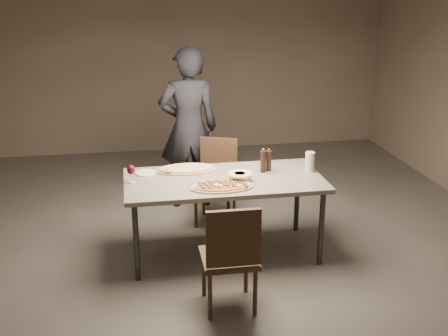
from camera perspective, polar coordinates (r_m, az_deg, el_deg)
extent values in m
plane|color=#59534C|center=(5.40, 0.00, -8.57)|extent=(7.00, 7.00, 0.00)
plane|color=gray|center=(8.34, -4.23, 11.25)|extent=(6.00, 0.00, 6.00)
cube|color=gray|center=(5.11, 0.00, -1.27)|extent=(1.80, 0.90, 0.04)
cylinder|color=#333335|center=(4.85, -8.90, -7.48)|extent=(0.05, 0.05, 0.71)
cylinder|color=#333335|center=(5.12, 9.86, -6.06)|extent=(0.05, 0.05, 0.71)
cylinder|color=#333335|center=(5.52, -9.10, -4.12)|extent=(0.05, 0.05, 0.71)
cylinder|color=#333335|center=(5.76, 7.43, -3.05)|extent=(0.05, 0.05, 0.71)
ellipsoid|color=white|center=(4.82, -0.37, -1.77)|extent=(0.05, 0.05, 0.01)
ellipsoid|color=white|center=(4.83, 1.58, -1.72)|extent=(0.05, 0.05, 0.01)
ellipsoid|color=white|center=(4.84, -0.82, -1.66)|extent=(0.05, 0.05, 0.01)
cube|color=#263717|center=(4.83, -2.31, -1.77)|extent=(0.05, 0.16, 0.01)
cube|color=#263717|center=(4.83, -1.78, -1.75)|extent=(0.06, 0.16, 0.01)
cube|color=#263717|center=(4.87, -1.30, -1.60)|extent=(0.05, 0.16, 0.01)
cube|color=#263717|center=(4.85, -0.73, -1.68)|extent=(0.06, 0.16, 0.01)
cube|color=#263717|center=(4.88, -0.25, -1.55)|extent=(0.07, 0.16, 0.01)
cube|color=#263717|center=(4.87, 0.31, -1.59)|extent=(0.02, 0.16, 0.01)
cube|color=#263717|center=(4.87, 0.83, -1.57)|extent=(0.03, 0.16, 0.01)
cube|color=#263717|center=(4.90, 1.31, -1.46)|extent=(0.04, 0.16, 0.01)
cube|color=#263717|center=(4.88, 1.90, -1.56)|extent=(0.07, 0.16, 0.01)
cylinder|color=#DA868B|center=(5.29, -2.62, 0.07)|extent=(0.07, 0.07, 0.00)
cylinder|color=#DA868B|center=(5.34, -4.42, 0.19)|extent=(0.07, 0.07, 0.00)
cylinder|color=#DA868B|center=(5.27, -5.76, -0.08)|extent=(0.07, 0.07, 0.00)
cylinder|color=#DA868B|center=(5.22, -5.62, -0.28)|extent=(0.07, 0.07, 0.00)
cylinder|color=beige|center=(5.03, 1.64, -0.91)|extent=(0.19, 0.19, 0.07)
torus|color=beige|center=(5.02, 1.64, -0.63)|extent=(0.22, 0.22, 0.03)
cube|color=#B47E49|center=(5.03, 1.93, -0.73)|extent=(0.07, 0.06, 0.04)
cube|color=#B47E49|center=(5.05, 1.68, -0.65)|extent=(0.07, 0.07, 0.04)
cube|color=#B47E49|center=(5.04, 1.37, -0.70)|extent=(0.07, 0.07, 0.04)
cube|color=#B47E49|center=(5.01, 1.44, -0.82)|extent=(0.07, 0.06, 0.04)
cube|color=#B47E49|center=(5.01, 1.79, -0.83)|extent=(0.05, 0.06, 0.04)
cylinder|color=white|center=(5.13, 2.17, -0.86)|extent=(0.13, 0.13, 0.02)
cylinder|color=#9EA83E|center=(5.13, 2.17, -0.82)|extent=(0.09, 0.09, 0.00)
cylinder|color=black|center=(5.25, 4.00, 0.56)|extent=(0.05, 0.05, 0.19)
cylinder|color=black|center=(5.22, 4.03, 1.65)|extent=(0.06, 0.06, 0.02)
sphere|color=gold|center=(5.21, 4.03, 1.88)|extent=(0.02, 0.02, 0.02)
cylinder|color=black|center=(5.30, 4.57, 0.63)|extent=(0.05, 0.05, 0.18)
cylinder|color=black|center=(5.27, 4.60, 1.64)|extent=(0.06, 0.06, 0.02)
sphere|color=gold|center=(5.26, 4.60, 1.85)|extent=(0.02, 0.02, 0.02)
cylinder|color=silver|center=(5.33, 8.71, 0.63)|extent=(0.09, 0.09, 0.19)
cylinder|color=silver|center=(5.07, -9.36, -1.43)|extent=(0.06, 0.06, 0.01)
cylinder|color=silver|center=(5.05, -9.38, -0.98)|extent=(0.01, 0.01, 0.08)
ellipsoid|color=#43091D|center=(5.03, -9.43, -0.17)|extent=(0.07, 0.07, 0.09)
cylinder|color=white|center=(5.28, -7.96, -0.50)|extent=(0.20, 0.20, 0.01)
cube|color=#412B1B|center=(4.41, 0.49, -9.13)|extent=(0.43, 0.43, 0.04)
cylinder|color=#412B1B|center=(4.34, -1.44, -12.92)|extent=(0.03, 0.03, 0.40)
cylinder|color=#412B1B|center=(4.40, 3.18, -12.51)|extent=(0.03, 0.03, 0.40)
cylinder|color=#412B1B|center=(4.64, -2.06, -10.68)|extent=(0.03, 0.03, 0.40)
cylinder|color=#412B1B|center=(4.69, 2.25, -10.33)|extent=(0.03, 0.03, 0.40)
cube|color=#412B1B|center=(4.12, 0.97, -7.15)|extent=(0.41, 0.04, 0.45)
cube|color=#412B1B|center=(5.88, -0.88, -1.88)|extent=(0.54, 0.54, 0.04)
cylinder|color=#412B1B|center=(6.08, 1.06, -3.33)|extent=(0.03, 0.03, 0.39)
cylinder|color=#412B1B|center=(6.15, -2.09, -3.09)|extent=(0.03, 0.03, 0.39)
cylinder|color=#412B1B|center=(5.77, 0.43, -4.58)|extent=(0.03, 0.03, 0.39)
cylinder|color=#412B1B|center=(5.84, -2.88, -4.31)|extent=(0.03, 0.03, 0.39)
cube|color=#412B1B|center=(5.97, -0.50, 1.05)|extent=(0.39, 0.18, 0.44)
imported|color=black|center=(6.24, -3.62, 4.07)|extent=(0.66, 0.44, 1.81)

